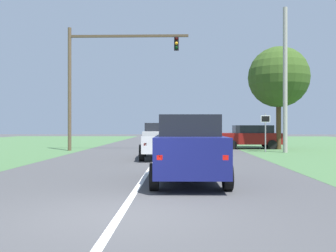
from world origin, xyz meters
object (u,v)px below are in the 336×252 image
Objects in this scene: pickup_truck_lead at (163,140)px; keep_moving_sign at (265,127)px; red_suv_near at (189,147)px; utility_pole_right at (285,80)px; crossing_suv_far at (250,136)px; oak_tree_right at (279,77)px; traffic_light at (100,69)px.

keep_moving_sign is (6.45, 4.92, 0.65)m from pickup_truck_lead.
red_suv_near is 14.84m from utility_pole_right.
utility_pole_right is (7.64, 4.65, 3.69)m from pickup_truck_lead.
pickup_truck_lead is 1.05× the size of crossing_suv_far.
pickup_truck_lead is 0.53× the size of utility_pole_right.
crossing_suv_far is (-0.21, 3.98, -0.68)m from keep_moving_sign.
oak_tree_right is 4.81m from crossing_suv_far.
traffic_light is 0.91× the size of utility_pole_right.
keep_moving_sign is 4.04m from crossing_suv_far.
utility_pole_right reaches higher than keep_moving_sign.
crossing_suv_far is (5.15, 17.08, -0.13)m from red_suv_near.
oak_tree_right is (7.05, 16.23, 4.20)m from red_suv_near.
traffic_light is 12.13m from crossing_suv_far.
utility_pole_right is (12.24, -1.50, -0.96)m from traffic_light.
crossing_suv_far is at bearing 73.21° from red_suv_near.
keep_moving_sign is at bearing -118.30° from oak_tree_right.
pickup_truck_lead is at bearing -125.04° from crossing_suv_far.
oak_tree_right is at bearing 66.53° from red_suv_near.
traffic_light is at bearing 173.04° from utility_pole_right.
traffic_light is 12.88m from oak_tree_right.
traffic_light is 1.13× the size of oak_tree_right.
keep_moving_sign is (11.05, -1.22, -4.00)m from traffic_light.
pickup_truck_lead is (-1.09, 8.17, -0.10)m from red_suv_near.
pickup_truck_lead is at bearing -142.64° from keep_moving_sign.
traffic_light is at bearing -171.48° from oak_tree_right.
red_suv_near is 0.49× the size of utility_pole_right.
crossing_suv_far is at bearing 54.96° from pickup_truck_lead.
red_suv_near is at bearing -117.06° from utility_pole_right.
red_suv_near is 0.61× the size of oak_tree_right.
traffic_light is 3.38× the size of keep_moving_sign.
utility_pole_right is (6.55, 12.82, 3.59)m from red_suv_near.
utility_pole_right reaches higher than crossing_suv_far.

